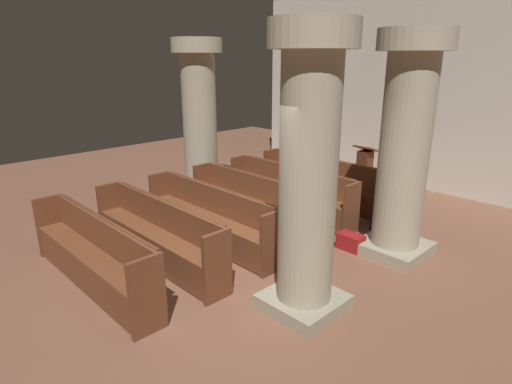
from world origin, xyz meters
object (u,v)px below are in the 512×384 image
(pillar_aisle_side, at_px, (405,145))
(kneeler_box_red, at_px, (351,242))
(lectern, at_px, (364,172))
(kneeler_box_navy, at_px, (381,224))
(pew_row_1, at_px, (289,190))
(pillar_far_side, at_px, (200,116))
(pew_row_5, at_px, (92,252))
(hymn_book, at_px, (295,165))
(pillar_aisle_rear, at_px, (308,172))
(pew_row_3, at_px, (210,215))
(pew_row_2, at_px, (253,201))
(pew_row_4, at_px, (157,231))
(pew_row_0, at_px, (321,180))

(pillar_aisle_side, relative_size, kneeler_box_red, 8.14)
(lectern, height_order, kneeler_box_navy, lectern)
(pew_row_1, bearing_deg, pillar_far_side, -169.74)
(pew_row_5, bearing_deg, hymn_book, 90.56)
(pillar_aisle_rear, relative_size, hymn_book, 15.35)
(pew_row_3, bearing_deg, pew_row_2, 90.00)
(pew_row_4, bearing_deg, pew_row_3, 90.00)
(pew_row_2, distance_m, hymn_book, 1.26)
(pew_row_2, bearing_deg, pew_row_0, 90.00)
(pew_row_0, relative_size, pillar_aisle_side, 0.87)
(hymn_book, distance_m, kneeler_box_red, 2.11)
(pew_row_5, height_order, pillar_aisle_rear, pillar_aisle_rear)
(pew_row_0, relative_size, kneeler_box_red, 7.12)
(pew_row_0, bearing_deg, pillar_far_side, -148.34)
(pillar_aisle_side, height_order, pillar_aisle_rear, same)
(kneeler_box_navy, bearing_deg, kneeler_box_red, -87.33)
(pew_row_3, height_order, kneeler_box_red, pew_row_3)
(pew_row_4, xyz_separation_m, pillar_aisle_side, (2.32, 2.85, 1.24))
(pew_row_2, bearing_deg, kneeler_box_red, 15.42)
(pew_row_5, height_order, hymn_book, hymn_book)
(pew_row_4, height_order, pillar_aisle_rear, pillar_aisle_rear)
(lectern, xyz_separation_m, kneeler_box_red, (1.57, -2.85, -0.32))
(pillar_far_side, height_order, pillar_aisle_rear, same)
(pillar_far_side, xyz_separation_m, lectern, (2.48, 2.76, -1.30))
(kneeler_box_red, bearing_deg, lectern, 118.81)
(lectern, height_order, hymn_book, lectern)
(pew_row_4, bearing_deg, pew_row_0, 90.00)
(pew_row_2, relative_size, kneeler_box_navy, 9.05)
(pew_row_2, height_order, hymn_book, hymn_book)
(pew_row_2, distance_m, lectern, 3.35)
(hymn_book, bearing_deg, pew_row_4, -89.27)
(pew_row_0, bearing_deg, kneeler_box_red, -40.10)
(kneeler_box_red, bearing_deg, pew_row_2, -164.58)
(pew_row_0, xyz_separation_m, pew_row_1, (0.00, -0.99, 0.00))
(pillar_aisle_rear, distance_m, kneeler_box_red, 2.52)
(pew_row_2, height_order, pillar_far_side, pillar_far_side)
(kneeler_box_red, distance_m, kneeler_box_navy, 1.04)
(pew_row_0, height_order, pew_row_5, same)
(pillar_aisle_rear, bearing_deg, pillar_aisle_side, 90.00)
(pew_row_1, height_order, pillar_aisle_rear, pillar_aisle_rear)
(kneeler_box_navy, bearing_deg, pillar_far_side, -166.67)
(pew_row_5, bearing_deg, kneeler_box_navy, 69.03)
(pew_row_1, bearing_deg, pew_row_2, -90.00)
(kneeler_box_red, relative_size, kneeler_box_navy, 1.27)
(pew_row_4, bearing_deg, kneeler_box_navy, 63.82)
(pew_row_1, xyz_separation_m, pillar_aisle_side, (2.32, -0.12, 1.24))
(pew_row_1, distance_m, pew_row_4, 2.97)
(pew_row_2, bearing_deg, pew_row_1, 90.00)
(pew_row_4, bearing_deg, hymn_book, 90.73)
(pew_row_0, bearing_deg, hymn_book, -92.89)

